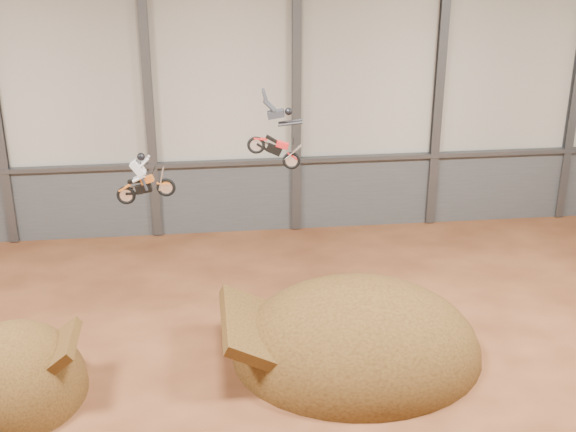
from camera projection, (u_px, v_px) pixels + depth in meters
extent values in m
plane|color=#532916|center=(247.00, 424.00, 25.27)|extent=(40.00, 40.00, 0.00)
cube|color=beige|center=(223.00, 89.00, 36.20)|extent=(40.00, 0.10, 14.00)
cube|color=#4B4E52|center=(226.00, 197.00, 38.18)|extent=(39.80, 0.18, 3.50)
cube|color=#47494F|center=(225.00, 163.00, 37.34)|extent=(39.80, 0.35, 0.20)
cube|color=#47494F|center=(148.00, 92.00, 35.68)|extent=(0.40, 0.36, 13.90)
cube|color=#47494F|center=(296.00, 88.00, 36.36)|extent=(0.40, 0.36, 13.90)
cube|color=#47494F|center=(439.00, 84.00, 37.04)|extent=(0.40, 0.36, 13.90)
ellipsoid|color=#3A240E|center=(16.00, 394.00, 26.73)|extent=(4.76, 5.49, 4.76)
ellipsoid|color=#3A240E|center=(357.00, 354.00, 28.91)|extent=(8.96, 7.93, 5.17)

